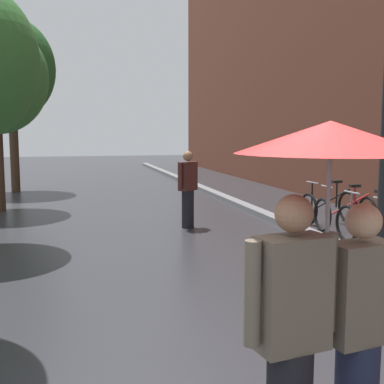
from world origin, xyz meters
name	(u,v)px	position (x,y,z in m)	size (l,w,h in m)	color
kerb_strip	(245,206)	(3.20, 10.00, 0.06)	(0.30, 36.00, 0.12)	slate
street_tree_3	(11,69)	(-3.11, 15.32, 4.09)	(2.89, 2.89, 5.79)	#473323
parked_bicycle_4	(370,221)	(4.12, 5.74, 0.38)	(1.11, 0.75, 0.96)	black
parked_bicycle_5	(345,213)	(4.17, 6.69, 0.38)	(1.09, 0.72, 0.96)	black
parked_bicycle_6	(328,207)	(4.26, 7.53, 0.38)	(1.13, 0.78, 0.96)	black
couple_under_umbrella	(327,252)	(0.07, 0.17, 1.36)	(1.07, 1.06, 2.10)	black
pedestrian_walking_midground	(188,189)	(1.09, 7.79, 0.83)	(0.49, 0.42, 1.64)	black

